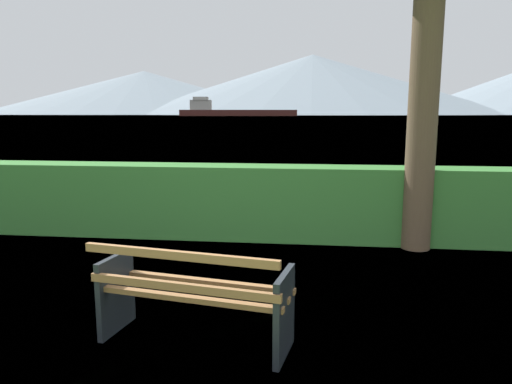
# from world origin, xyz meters

# --- Properties ---
(ground_plane) EXTENTS (1400.00, 1400.00, 0.00)m
(ground_plane) POSITION_xyz_m (0.00, 0.00, 0.00)
(ground_plane) COLOR #567A38
(water_surface) EXTENTS (620.00, 620.00, 0.00)m
(water_surface) POSITION_xyz_m (0.00, 309.00, 0.00)
(water_surface) COLOR #7A99A8
(water_surface) RESTS_ON ground_plane
(park_bench) EXTENTS (1.66, 0.84, 0.87)m
(park_bench) POSITION_xyz_m (-0.01, -0.06, 0.42)
(park_bench) COLOR olive
(park_bench) RESTS_ON ground_plane
(hedge_row) EXTENTS (13.18, 0.64, 1.10)m
(hedge_row) POSITION_xyz_m (0.00, 3.36, 0.55)
(hedge_row) COLOR #387A33
(hedge_row) RESTS_ON ground_plane
(cargo_ship_large) EXTENTS (68.86, 19.71, 10.95)m
(cargo_ship_large) POSITION_xyz_m (-47.68, 273.05, 3.06)
(cargo_ship_large) COLOR #471E19
(cargo_ship_large) RESTS_ON water_surface
(distant_hills) EXTENTS (898.66, 426.74, 74.33)m
(distant_hills) POSITION_xyz_m (66.48, 562.53, 33.17)
(distant_hills) COLOR gray
(distant_hills) RESTS_ON ground_plane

